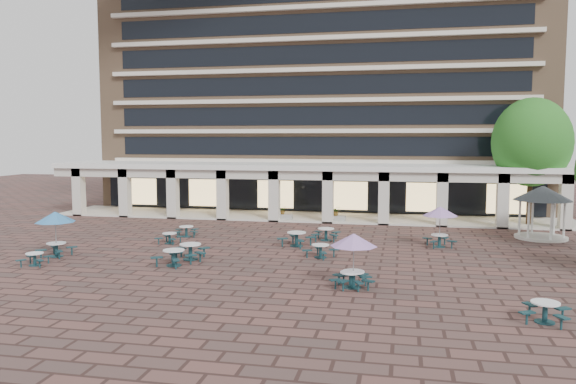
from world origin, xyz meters
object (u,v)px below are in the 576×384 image
picnic_table_2 (351,278)px  picnic_table_1 (174,256)px  planter_right (336,216)px  gazebo (542,199)px  picnic_table_0 (35,258)px  planter_left (283,215)px

picnic_table_2 → picnic_table_1: bearing=179.2°
picnic_table_1 → planter_right: 17.71m
gazebo → planter_right: size_ratio=2.44×
picnic_table_0 → picnic_table_2: (16.23, -1.02, 0.03)m
picnic_table_0 → gazebo: size_ratio=0.45×
gazebo → planter_left: gazebo is taller
picnic_table_0 → picnic_table_1: bearing=1.2°
planter_left → picnic_table_2: bearing=-69.4°
planter_right → picnic_table_1: bearing=-111.0°
picnic_table_1 → picnic_table_2: picnic_table_1 is taller
planter_right → picnic_table_0: bearing=-126.6°
gazebo → planter_left: size_ratio=2.44×
planter_left → planter_right: size_ratio=1.00×
planter_right → picnic_table_2: bearing=-81.3°
picnic_table_1 → gazebo: bearing=46.6°
gazebo → planter_left: (-18.09, 4.42, -2.15)m
picnic_table_2 → planter_left: size_ratio=1.21×
picnic_table_1 → picnic_table_0: bearing=-153.0°
picnic_table_0 → planter_right: bearing=43.3°
picnic_table_1 → gazebo: gazebo is taller
picnic_table_0 → picnic_table_2: bearing=-13.7°
picnic_table_1 → planter_right: planter_right is taller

